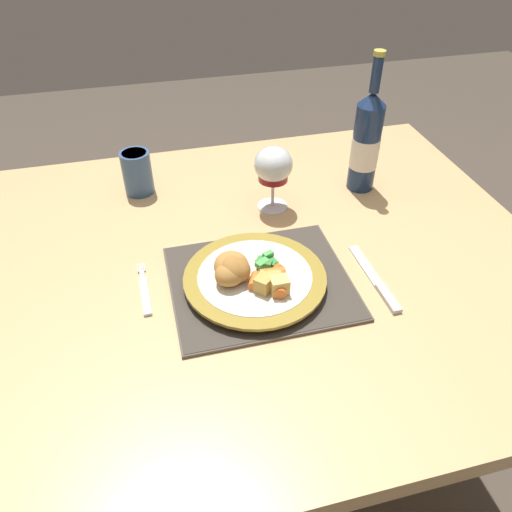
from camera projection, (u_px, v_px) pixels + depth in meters
The scene contains 13 objects.
ground_plane at pixel (244, 460), 1.41m from camera, with size 6.00×6.00×0.00m, color #4C4238.
dining_table at pixel (239, 296), 1.00m from camera, with size 1.20×0.93×0.74m.
placemat at pixel (260, 282), 0.89m from camera, with size 0.32×0.27×0.01m.
dinner_plate at pixel (255, 279), 0.87m from camera, with size 0.25×0.25×0.02m.
breaded_croquettes at pixel (232, 268), 0.85m from camera, with size 0.09×0.09×0.05m.
green_beans_pile at pixel (265, 262), 0.88m from camera, with size 0.04×0.04×0.02m.
glazed_carrots at pixel (273, 279), 0.85m from camera, with size 0.07×0.08×0.02m.
fork at pixel (145, 292), 0.87m from camera, with size 0.02×0.14×0.01m.
table_knife at pixel (378, 283), 0.89m from camera, with size 0.02×0.19×0.01m.
wine_glass at pixel (273, 167), 1.02m from camera, with size 0.08×0.08×0.14m.
bottle at pixel (366, 143), 1.07m from camera, with size 0.06×0.06×0.30m.
roast_potatoes at pixel (272, 283), 0.83m from camera, with size 0.06×0.05×0.03m.
drinking_cup at pixel (137, 172), 1.09m from camera, with size 0.06×0.06×0.10m.
Camera 1 is at (-0.14, -0.71, 1.34)m, focal length 35.00 mm.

